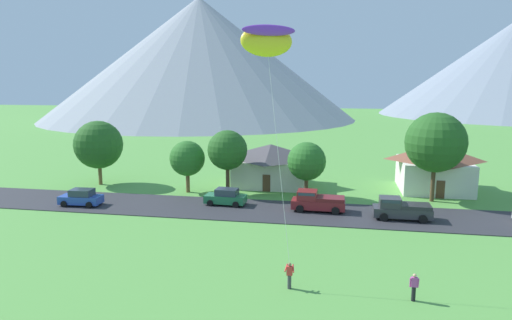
{
  "coord_description": "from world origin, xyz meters",
  "views": [
    {
      "loc": [
        3.59,
        -14.89,
        12.7
      ],
      "look_at": [
        -1.65,
        13.94,
        7.55
      ],
      "focal_mm": 31.77,
      "sensor_mm": 36.0,
      "label": 1
    }
  ],
  "objects_px": {
    "house_leftmost": "(271,164)",
    "house_left_center": "(434,166)",
    "tree_near_left": "(98,145)",
    "kite_flyer_with_kite": "(267,43)",
    "tree_right_of_center": "(307,161)",
    "parked_car_green_mid_east": "(226,197)",
    "watcher_person": "(414,287)",
    "pickup_truck_charcoal_east_side": "(401,209)",
    "parked_car_blue_west_end": "(81,198)",
    "tree_left_of_center": "(187,159)",
    "tree_far_right": "(436,142)",
    "pickup_truck_maroon_west_side": "(317,201)",
    "tree_center": "(227,150)"
  },
  "relations": [
    {
      "from": "tree_left_of_center",
      "to": "tree_far_right",
      "type": "relative_size",
      "value": 0.63
    },
    {
      "from": "pickup_truck_charcoal_east_side",
      "to": "watcher_person",
      "type": "xyz_separation_m",
      "value": [
        -1.28,
        -16.17,
        -0.18
      ]
    },
    {
      "from": "tree_right_of_center",
      "to": "house_leftmost",
      "type": "bearing_deg",
      "value": 131.82
    },
    {
      "from": "tree_far_right",
      "to": "tree_right_of_center",
      "type": "bearing_deg",
      "value": -176.59
    },
    {
      "from": "pickup_truck_charcoal_east_side",
      "to": "pickup_truck_maroon_west_side",
      "type": "bearing_deg",
      "value": 170.41
    },
    {
      "from": "house_leftmost",
      "to": "house_left_center",
      "type": "distance_m",
      "value": 19.18
    },
    {
      "from": "house_leftmost",
      "to": "tree_center",
      "type": "height_order",
      "value": "tree_center"
    },
    {
      "from": "house_leftmost",
      "to": "house_left_center",
      "type": "relative_size",
      "value": 1.08
    },
    {
      "from": "tree_center",
      "to": "tree_right_of_center",
      "type": "relative_size",
      "value": 1.18
    },
    {
      "from": "parked_car_blue_west_end",
      "to": "kite_flyer_with_kite",
      "type": "bearing_deg",
      "value": -29.4
    },
    {
      "from": "tree_right_of_center",
      "to": "pickup_truck_maroon_west_side",
      "type": "height_order",
      "value": "tree_right_of_center"
    },
    {
      "from": "kite_flyer_with_kite",
      "to": "tree_right_of_center",
      "type": "bearing_deg",
      "value": 86.02
    },
    {
      "from": "tree_right_of_center",
      "to": "parked_car_blue_west_end",
      "type": "relative_size",
      "value": 1.44
    },
    {
      "from": "tree_near_left",
      "to": "parked_car_blue_west_end",
      "type": "xyz_separation_m",
      "value": [
        3.06,
        -9.37,
        -4.11
      ]
    },
    {
      "from": "tree_right_of_center",
      "to": "parked_car_green_mid_east",
      "type": "relative_size",
      "value": 1.44
    },
    {
      "from": "tree_center",
      "to": "parked_car_green_mid_east",
      "type": "bearing_deg",
      "value": -78.73
    },
    {
      "from": "house_leftmost",
      "to": "pickup_truck_maroon_west_side",
      "type": "distance_m",
      "value": 12.28
    },
    {
      "from": "pickup_truck_maroon_west_side",
      "to": "tree_right_of_center",
      "type": "bearing_deg",
      "value": 105.21
    },
    {
      "from": "pickup_truck_maroon_west_side",
      "to": "watcher_person",
      "type": "relative_size",
      "value": 3.13
    },
    {
      "from": "tree_center",
      "to": "kite_flyer_with_kite",
      "type": "bearing_deg",
      "value": -68.88
    },
    {
      "from": "parked_car_blue_west_end",
      "to": "kite_flyer_with_kite",
      "type": "relative_size",
      "value": 0.26
    },
    {
      "from": "house_leftmost",
      "to": "tree_near_left",
      "type": "xyz_separation_m",
      "value": [
        -20.82,
        -3.44,
        2.34
      ]
    },
    {
      "from": "tree_far_right",
      "to": "pickup_truck_maroon_west_side",
      "type": "xyz_separation_m",
      "value": [
        -11.9,
        -6.05,
        -5.27
      ]
    },
    {
      "from": "tree_center",
      "to": "pickup_truck_maroon_west_side",
      "type": "bearing_deg",
      "value": -26.76
    },
    {
      "from": "house_left_center",
      "to": "pickup_truck_charcoal_east_side",
      "type": "height_order",
      "value": "house_left_center"
    },
    {
      "from": "tree_center",
      "to": "tree_far_right",
      "type": "xyz_separation_m",
      "value": [
        22.16,
        0.87,
        1.29
      ]
    },
    {
      "from": "pickup_truck_charcoal_east_side",
      "to": "house_leftmost",
      "type": "bearing_deg",
      "value": 139.54
    },
    {
      "from": "tree_near_left",
      "to": "tree_center",
      "type": "bearing_deg",
      "value": -6.5
    },
    {
      "from": "house_left_center",
      "to": "parked_car_green_mid_east",
      "type": "bearing_deg",
      "value": -154.14
    },
    {
      "from": "parked_car_blue_west_end",
      "to": "house_leftmost",
      "type": "bearing_deg",
      "value": 35.8
    },
    {
      "from": "tree_near_left",
      "to": "kite_flyer_with_kite",
      "type": "bearing_deg",
      "value": -41.34
    },
    {
      "from": "tree_center",
      "to": "pickup_truck_charcoal_east_side",
      "type": "height_order",
      "value": "tree_center"
    },
    {
      "from": "tree_center",
      "to": "tree_far_right",
      "type": "height_order",
      "value": "tree_far_right"
    },
    {
      "from": "house_left_center",
      "to": "tree_right_of_center",
      "type": "bearing_deg",
      "value": -156.86
    },
    {
      "from": "tree_left_of_center",
      "to": "parked_car_blue_west_end",
      "type": "xyz_separation_m",
      "value": [
        -8.9,
        -7.52,
        -3.08
      ]
    },
    {
      "from": "pickup_truck_maroon_west_side",
      "to": "kite_flyer_with_kite",
      "type": "bearing_deg",
      "value": -101.1
    },
    {
      "from": "house_leftmost",
      "to": "house_left_center",
      "type": "height_order",
      "value": "house_left_center"
    },
    {
      "from": "tree_right_of_center",
      "to": "kite_flyer_with_kite",
      "type": "distance_m",
      "value": 22.38
    },
    {
      "from": "house_left_center",
      "to": "tree_near_left",
      "type": "bearing_deg",
      "value": -173.79
    },
    {
      "from": "house_leftmost",
      "to": "house_left_center",
      "type": "xyz_separation_m",
      "value": [
        19.15,
        0.91,
        0.21
      ]
    },
    {
      "from": "house_left_center",
      "to": "watcher_person",
      "type": "height_order",
      "value": "house_left_center"
    },
    {
      "from": "tree_right_of_center",
      "to": "parked_car_green_mid_east",
      "type": "height_order",
      "value": "tree_right_of_center"
    },
    {
      "from": "tree_near_left",
      "to": "kite_flyer_with_kite",
      "type": "relative_size",
      "value": 0.49
    },
    {
      "from": "house_leftmost",
      "to": "parked_car_green_mid_east",
      "type": "relative_size",
      "value": 2.17
    },
    {
      "from": "pickup_truck_charcoal_east_side",
      "to": "parked_car_blue_west_end",
      "type": "bearing_deg",
      "value": -178.22
    },
    {
      "from": "tree_near_left",
      "to": "parked_car_blue_west_end",
      "type": "relative_size",
      "value": 1.85
    },
    {
      "from": "tree_near_left",
      "to": "tree_left_of_center",
      "type": "distance_m",
      "value": 12.14
    },
    {
      "from": "house_leftmost",
      "to": "tree_near_left",
      "type": "relative_size",
      "value": 1.18
    },
    {
      "from": "house_leftmost",
      "to": "pickup_truck_charcoal_east_side",
      "type": "height_order",
      "value": "house_leftmost"
    },
    {
      "from": "tree_right_of_center",
      "to": "watcher_person",
      "type": "distance_m",
      "value": 24.27
    }
  ]
}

